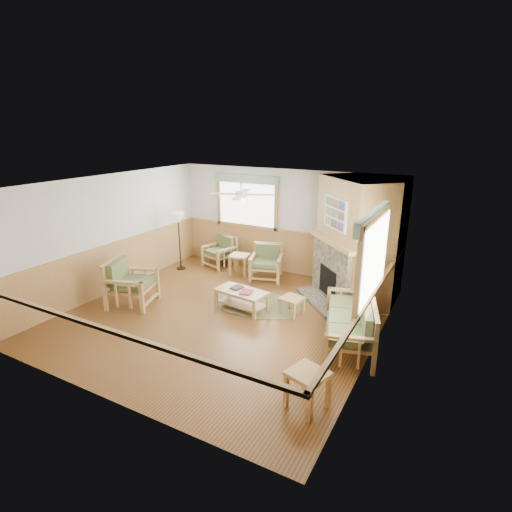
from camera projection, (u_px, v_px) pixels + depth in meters
The scene contains 24 objects.
floor at pixel (223, 316), 8.20m from camera, with size 6.00×6.00×0.01m, color brown.
ceiling at pixel (219, 183), 7.36m from camera, with size 6.00×6.00×0.01m, color white.
wall_back at pixel (285, 222), 10.28m from camera, with size 6.00×0.02×2.70m, color silver.
wall_front at pixel (96, 314), 5.27m from camera, with size 6.00×0.02×2.70m, color silver.
wall_left at pixel (111, 234), 9.13m from camera, with size 0.02×6.00×2.70m, color silver.
wall_right at pixel (377, 280), 6.42m from camera, with size 0.02×6.00×2.70m, color silver.
wainscot at pixel (222, 291), 8.02m from camera, with size 6.00×6.00×1.10m, color #AC7F46, non-canonical shape.
fireplace at pixel (353, 241), 8.56m from camera, with size 2.20×2.20×2.70m, color #AC7F46, non-canonical shape.
window_back at pixel (247, 173), 10.38m from camera, with size 1.90×0.16×1.50m, color white, non-canonical shape.
window_right at pixel (379, 210), 5.90m from camera, with size 0.16×1.90×1.50m, color white, non-canonical shape.
ceiling_fan at pixel (241, 185), 7.48m from camera, with size 1.24×1.24×0.36m, color white, non-canonical shape.
sofa at pixel (349, 319), 7.06m from camera, with size 0.81×1.98×0.91m, color tan, non-canonical shape.
armchair_back_left at pixel (219, 252), 10.99m from camera, with size 0.74×0.74×0.83m, color tan, non-canonical shape.
armchair_back_right at pixel (266, 263), 10.06m from camera, with size 0.76×0.76×0.86m, color tan, non-canonical shape.
armchair_left at pixel (132, 283), 8.57m from camera, with size 0.89×0.89×1.00m, color tan, non-canonical shape.
coffee_table at pixel (241, 300), 8.41m from camera, with size 1.08×0.54×0.43m, color tan, non-canonical shape.
end_table_chairs at pixel (240, 264), 10.42m from camera, with size 0.47×0.46×0.53m, color tan, non-canonical shape.
end_table_sofa at pixel (307, 390), 5.45m from camera, with size 0.50×0.48×0.56m, color tan, non-canonical shape.
footstool at pixel (292, 306), 8.22m from camera, with size 0.42×0.42×0.36m, color tan, non-canonical shape.
braided_rug at pixel (256, 303), 8.74m from camera, with size 2.03×2.03×0.01m, color brown.
floor_lamp_left at pixel (179, 241), 10.65m from camera, with size 0.36×0.36×1.57m, color black, non-canonical shape.
floor_lamp_right at pixel (363, 283), 7.66m from camera, with size 0.38×0.38×1.68m, color black, non-canonical shape.
book_red at pixel (246, 291), 8.23m from camera, with size 0.22×0.30×0.03m, color maroon.
book_dark at pixel (237, 287), 8.46m from camera, with size 0.20×0.27×0.03m, color black.
Camera 1 is at (4.13, -6.19, 3.71)m, focal length 28.00 mm.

